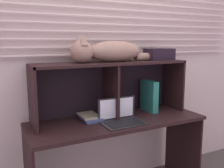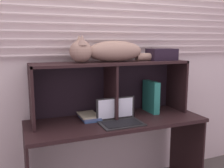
% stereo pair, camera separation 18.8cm
% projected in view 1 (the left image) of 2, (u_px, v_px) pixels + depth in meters
% --- Properties ---
extents(back_panel_with_blinds, '(4.40, 0.08, 2.50)m').
position_uv_depth(back_panel_with_blinds, '(102.00, 57.00, 2.37)').
color(back_panel_with_blinds, beige).
rests_on(back_panel_with_blinds, ground).
extents(desk, '(1.53, 0.56, 0.74)m').
position_uv_depth(desk, '(117.00, 135.00, 2.20)').
color(desk, black).
rests_on(desk, ground).
extents(hutch_shelf_unit, '(1.39, 0.33, 0.49)m').
position_uv_depth(hutch_shelf_unit, '(110.00, 79.00, 2.24)').
color(hutch_shelf_unit, black).
rests_on(hutch_shelf_unit, desk).
extents(cat, '(0.87, 0.20, 0.23)m').
position_uv_depth(cat, '(108.00, 51.00, 2.15)').
color(cat, gray).
rests_on(cat, hutch_shelf_unit).
extents(laptop, '(0.35, 0.25, 0.20)m').
position_uv_depth(laptop, '(121.00, 118.00, 2.09)').
color(laptop, black).
rests_on(laptop, desk).
extents(binder_upright, '(0.06, 0.22, 0.30)m').
position_uv_depth(binder_upright, '(149.00, 96.00, 2.42)').
color(binder_upright, '#247A6A').
rests_on(binder_upright, desk).
extents(book_stack, '(0.17, 0.23, 0.04)m').
position_uv_depth(book_stack, '(90.00, 117.00, 2.17)').
color(book_stack, '#324F7B').
rests_on(book_stack, desk).
extents(storage_box, '(0.26, 0.17, 0.11)m').
position_uv_depth(storage_box, '(159.00, 54.00, 2.40)').
color(storage_box, black).
rests_on(storage_box, hutch_shelf_unit).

